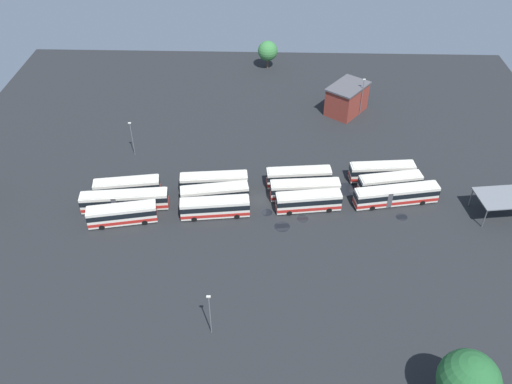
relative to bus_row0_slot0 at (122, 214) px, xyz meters
The scene contains 25 objects.
ground_plane 24.46m from the bus_row0_slot0, 16.33° to the left, with size 128.05×128.05×0.00m, color black.
bus_row0_slot0 is the anchor object (origin of this frame).
bus_row0_slot1 3.69m from the bus_row0_slot0, 97.15° to the left, with size 15.47×4.37×3.62m.
bus_row0_slot2 7.43m from the bus_row0_slot0, 95.95° to the left, with size 12.06×4.44×3.62m.
bus_row1_slot0 15.92m from the bus_row0_slot0, ahead, with size 12.27×4.04×3.62m.
bus_row1_slot1 16.48m from the bus_row0_slot0, 21.04° to the left, with size 12.43×4.67×3.62m.
bus_row1_slot2 17.69m from the bus_row0_slot0, 32.36° to the left, with size 12.61×3.82×3.62m.
bus_row2_slot0 32.44m from the bus_row0_slot0, ahead, with size 11.80×4.14×3.62m.
bus_row2_slot1 32.60m from the bus_row0_slot0, 13.82° to the left, with size 12.78×3.75×3.62m.
bus_row2_slot2 32.74m from the bus_row0_slot0, 20.64° to the left, with size 12.25×3.79×3.62m.
bus_row3_slot0 48.35m from the bus_row0_slot0, ahead, with size 15.49×5.39×3.62m.
bus_row3_slot1 48.48m from the bus_row0_slot0, 12.10° to the left, with size 11.92×4.74×3.62m.
bus_row3_slot2 48.45m from the bus_row0_slot0, 16.43° to the left, with size 12.43×3.72×3.62m.
depot_building 57.59m from the bus_row0_slot0, 42.75° to the left, with size 10.92×11.55×6.64m.
maintenance_shelter 65.74m from the bus_row0_slot0, ahead, with size 9.61×7.38×4.02m.
lamp_post_mid_lot 59.14m from the bus_row0_slot0, 39.85° to the left, with size 0.56×0.28×8.89m.
lamp_post_near_entrance 28.43m from the bus_row0_slot0, 52.08° to the right, with size 0.56×0.28×7.69m.
lamp_post_by_building 20.74m from the bus_row0_slot0, 96.51° to the left, with size 0.56×0.28×7.63m.
tree_east_edge 58.90m from the bus_row0_slot0, 34.08° to the right, with size 7.31×7.31×10.09m.
tree_northwest 65.68m from the bus_row0_slot0, 68.43° to the left, with size 5.06×5.06×7.30m.
puddle_front_lane 41.08m from the bus_row0_slot0, 14.80° to the left, with size 4.00×4.00×0.01m, color black.
puddle_near_shelter 27.55m from the bus_row0_slot0, ahead, with size 2.72×2.72×0.01m, color black.
puddle_between_rows 48.66m from the bus_row0_slot0, ahead, with size 2.05×2.05×0.01m, color black.
puddle_back_corner 31.22m from the bus_row0_slot0, ahead, with size 2.05×2.05×0.01m, color black.
puddle_centre_drain 25.12m from the bus_row0_slot0, ahead, with size 2.00×2.00×0.01m, color black.
Camera 1 is at (1.63, -74.52, 62.00)m, focal length 37.25 mm.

